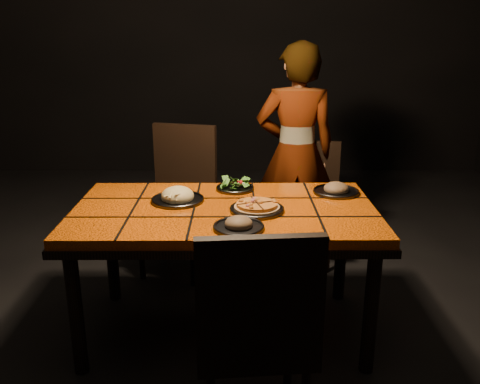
{
  "coord_description": "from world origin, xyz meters",
  "views": [
    {
      "loc": [
        0.07,
        -2.55,
        1.65
      ],
      "look_at": [
        0.08,
        0.05,
        0.82
      ],
      "focal_mm": 38.0,
      "sensor_mm": 36.0,
      "label": 1
    }
  ],
  "objects_px": {
    "chair_far_left": "(180,189)",
    "plate_pizza": "(257,208)",
    "chair_far_right": "(311,193)",
    "plate_pasta": "(178,197)",
    "chair_near": "(256,329)",
    "diner": "(296,154)",
    "dining_table": "(225,221)"
  },
  "relations": [
    {
      "from": "chair_near",
      "to": "plate_pasta",
      "type": "distance_m",
      "value": 1.08
    },
    {
      "from": "chair_far_right",
      "to": "chair_far_left",
      "type": "bearing_deg",
      "value": -157.72
    },
    {
      "from": "chair_far_left",
      "to": "plate_pizza",
      "type": "xyz_separation_m",
      "value": [
        0.5,
        -0.92,
        0.18
      ]
    },
    {
      "from": "chair_near",
      "to": "plate_pasta",
      "type": "height_order",
      "value": "chair_near"
    },
    {
      "from": "chair_far_left",
      "to": "chair_far_right",
      "type": "xyz_separation_m",
      "value": [
        0.94,
        0.14,
        -0.08
      ]
    },
    {
      "from": "diner",
      "to": "plate_pizza",
      "type": "relative_size",
      "value": 5.46
    },
    {
      "from": "dining_table",
      "to": "plate_pizza",
      "type": "xyz_separation_m",
      "value": [
        0.17,
        -0.06,
        0.1
      ]
    },
    {
      "from": "diner",
      "to": "plate_pasta",
      "type": "distance_m",
      "value": 1.21
    },
    {
      "from": "chair_far_right",
      "to": "plate_pizza",
      "type": "distance_m",
      "value": 1.18
    },
    {
      "from": "diner",
      "to": "chair_near",
      "type": "bearing_deg",
      "value": 81.81
    },
    {
      "from": "chair_near",
      "to": "diner",
      "type": "relative_size",
      "value": 0.63
    },
    {
      "from": "dining_table",
      "to": "chair_far_left",
      "type": "xyz_separation_m",
      "value": [
        -0.33,
        0.86,
        -0.09
      ]
    },
    {
      "from": "chair_far_left",
      "to": "plate_pasta",
      "type": "bearing_deg",
      "value": -68.98
    },
    {
      "from": "diner",
      "to": "plate_pizza",
      "type": "height_order",
      "value": "diner"
    },
    {
      "from": "plate_pizza",
      "to": "plate_pasta",
      "type": "relative_size",
      "value": 1.0
    },
    {
      "from": "plate_pasta",
      "to": "chair_far_left",
      "type": "bearing_deg",
      "value": 95.54
    },
    {
      "from": "chair_far_left",
      "to": "plate_pasta",
      "type": "distance_m",
      "value": 0.79
    },
    {
      "from": "chair_far_right",
      "to": "diner",
      "type": "relative_size",
      "value": 0.55
    },
    {
      "from": "dining_table",
      "to": "plate_pizza",
      "type": "distance_m",
      "value": 0.2
    },
    {
      "from": "dining_table",
      "to": "plate_pizza",
      "type": "relative_size",
      "value": 5.57
    },
    {
      "from": "chair_near",
      "to": "chair_far_left",
      "type": "distance_m",
      "value": 1.81
    },
    {
      "from": "chair_near",
      "to": "diner",
      "type": "distance_m",
      "value": 1.97
    },
    {
      "from": "dining_table",
      "to": "chair_far_left",
      "type": "height_order",
      "value": "chair_far_left"
    },
    {
      "from": "chair_far_left",
      "to": "plate_pizza",
      "type": "distance_m",
      "value": 1.07
    },
    {
      "from": "dining_table",
      "to": "chair_far_left",
      "type": "distance_m",
      "value": 0.93
    },
    {
      "from": "chair_near",
      "to": "chair_far_left",
      "type": "height_order",
      "value": "chair_far_left"
    },
    {
      "from": "chair_far_left",
      "to": "chair_far_right",
      "type": "height_order",
      "value": "chair_far_left"
    },
    {
      "from": "chair_far_right",
      "to": "plate_pasta",
      "type": "xyz_separation_m",
      "value": [
        -0.87,
        -0.91,
        0.27
      ]
    },
    {
      "from": "chair_near",
      "to": "diner",
      "type": "height_order",
      "value": "diner"
    },
    {
      "from": "chair_far_right",
      "to": "plate_pizza",
      "type": "height_order",
      "value": "chair_far_right"
    },
    {
      "from": "dining_table",
      "to": "plate_pizza",
      "type": "height_order",
      "value": "plate_pizza"
    },
    {
      "from": "chair_far_right",
      "to": "diner",
      "type": "height_order",
      "value": "diner"
    }
  ]
}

